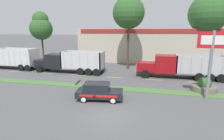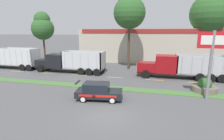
# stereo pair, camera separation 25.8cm
# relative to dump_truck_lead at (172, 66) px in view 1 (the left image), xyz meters

# --- Properties ---
(ground_plane) EXTENTS (600.00, 600.00, 0.00)m
(ground_plane) POSITION_rel_dump_truck_lead_xyz_m (-5.82, -12.84, -1.57)
(ground_plane) COLOR #515154
(grass_verge) EXTENTS (120.00, 1.41, 0.06)m
(grass_verge) POSITION_rel_dump_truck_lead_xyz_m (-5.82, -6.54, -1.54)
(grass_verge) COLOR #477538
(grass_verge) RESTS_ON ground_plane
(centre_line_1) EXTENTS (2.40, 0.14, 0.01)m
(centre_line_1) POSITION_rel_dump_truck_lead_xyz_m (-23.95, -1.83, -1.57)
(centre_line_1) COLOR yellow
(centre_line_1) RESTS_ON ground_plane
(centre_line_2) EXTENTS (2.40, 0.14, 0.01)m
(centre_line_2) POSITION_rel_dump_truck_lead_xyz_m (-18.55, -1.83, -1.57)
(centre_line_2) COLOR yellow
(centre_line_2) RESTS_ON ground_plane
(centre_line_3) EXTENTS (2.40, 0.14, 0.01)m
(centre_line_3) POSITION_rel_dump_truck_lead_xyz_m (-13.15, -1.83, -1.57)
(centre_line_3) COLOR yellow
(centre_line_3) RESTS_ON ground_plane
(centre_line_4) EXTENTS (2.40, 0.14, 0.01)m
(centre_line_4) POSITION_rel_dump_truck_lead_xyz_m (-7.75, -1.83, -1.57)
(centre_line_4) COLOR yellow
(centre_line_4) RESTS_ON ground_plane
(centre_line_5) EXTENTS (2.40, 0.14, 0.01)m
(centre_line_5) POSITION_rel_dump_truck_lead_xyz_m (-2.35, -1.83, -1.57)
(centre_line_5) COLOR yellow
(centre_line_5) RESTS_ON ground_plane
(centre_line_6) EXTENTS (2.40, 0.14, 0.01)m
(centre_line_6) POSITION_rel_dump_truck_lead_xyz_m (3.05, -1.83, -1.57)
(centre_line_6) COLOR yellow
(centre_line_6) RESTS_ON ground_plane
(dump_truck_lead) EXTENTS (11.31, 2.73, 3.51)m
(dump_truck_lead) POSITION_rel_dump_truck_lead_xyz_m (0.00, 0.00, 0.00)
(dump_truck_lead) COLOR black
(dump_truck_lead) RESTS_ON ground_plane
(dump_truck_mid) EXTENTS (11.70, 2.72, 3.53)m
(dump_truck_mid) POSITION_rel_dump_truck_lead_xyz_m (-28.49, -0.00, 0.08)
(dump_truck_mid) COLOR black
(dump_truck_mid) RESTS_ON ground_plane
(dump_truck_trail) EXTENTS (11.16, 2.78, 3.35)m
(dump_truck_trail) POSITION_rel_dump_truck_lead_xyz_m (-16.21, -0.31, -0.07)
(dump_truck_trail) COLOR black
(dump_truck_trail) RESTS_ON ground_plane
(rally_car) EXTENTS (4.49, 2.35, 1.65)m
(rally_car) POSITION_rel_dump_truck_lead_xyz_m (-7.46, -10.09, -0.75)
(rally_car) COLOR black
(rally_car) RESTS_ON ground_plane
(store_sign_post) EXTENTS (2.60, 0.28, 6.40)m
(store_sign_post) POSITION_rel_dump_truck_lead_xyz_m (2.52, -7.55, 2.96)
(store_sign_post) COLOR gray
(store_sign_post) RESTS_ON ground_plane
(stone_planter) EXTENTS (2.55, 2.55, 1.60)m
(stone_planter) POSITION_rel_dump_truck_lead_xyz_m (2.86, -5.29, -1.03)
(stone_planter) COLOR #6B6056
(stone_planter) RESTS_ON ground_plane
(store_building_backdrop) EXTENTS (32.21, 12.10, 6.82)m
(store_building_backdrop) POSITION_rel_dump_truck_lead_xyz_m (-1.96, 15.36, 1.84)
(store_building_backdrop) COLOR #BCB29E
(store_building_backdrop) RESTS_ON ground_plane
(tree_behind_left) EXTENTS (4.97, 4.97, 10.63)m
(tree_behind_left) POSITION_rel_dump_truck_lead_xyz_m (-27.22, 10.48, 5.81)
(tree_behind_left) COLOR #473828
(tree_behind_left) RESTS_ON ground_plane
(tree_behind_centre) EXTENTS (6.89, 6.89, 14.61)m
(tree_behind_centre) POSITION_rel_dump_truck_lead_xyz_m (6.68, 10.74, 8.55)
(tree_behind_centre) COLOR #473828
(tree_behind_centre) RESTS_ON ground_plane
(tree_behind_right) EXTENTS (5.15, 5.15, 13.09)m
(tree_behind_right) POSITION_rel_dump_truck_lead_xyz_m (-6.77, 4.29, 8.14)
(tree_behind_right) COLOR #473828
(tree_behind_right) RESTS_ON ground_plane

